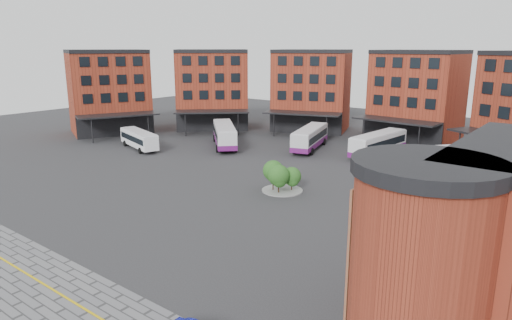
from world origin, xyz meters
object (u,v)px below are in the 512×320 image
Objects in this scene: bus_a at (139,138)px; bus_c at (310,138)px; bus_e at (439,160)px; bus_b at (225,135)px; bus_d at (378,144)px; tree_island at (280,176)px.

bus_a is 25.88m from bus_c.
bus_b is at bearing -135.73° from bus_e.
bus_b reaches higher than bus_d.
bus_e reaches higher than bus_a.
bus_a is 12.97m from bus_b.
bus_c reaches higher than bus_a.
tree_island is at bearing -85.61° from bus_e.
bus_e is at bearing -24.27° from bus_c.
bus_b is at bearing -27.50° from bus_a.
bus_b is 0.95× the size of bus_e.
bus_b reaches higher than bus_a.
bus_c is at bearing -16.45° from bus_b.
bus_a is 0.84× the size of bus_d.
bus_e reaches higher than tree_island.
bus_e is (19.73, -2.85, 0.07)m from bus_c.
bus_b is 13.17m from bus_c.
bus_a is 0.93× the size of bus_b.
bus_d is at bearing -42.64° from bus_a.
bus_d is at bearing -23.88° from bus_b.
bus_e is (9.78, -5.03, 0.07)m from bus_d.
bus_d is at bearing -3.67° from bus_c.
tree_island is 0.37× the size of bus_d.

